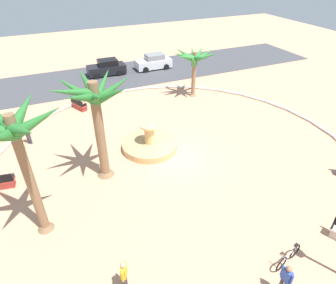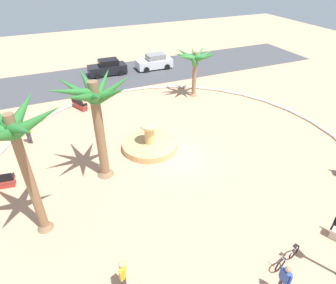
# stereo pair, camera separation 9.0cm
# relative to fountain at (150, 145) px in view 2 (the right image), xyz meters

# --- Properties ---
(ground_plane) EXTENTS (80.00, 80.00, 0.00)m
(ground_plane) POSITION_rel_fountain_xyz_m (1.16, -1.73, -0.28)
(ground_plane) COLOR tan
(plaza_curb) EXTENTS (23.53, 23.53, 0.20)m
(plaza_curb) POSITION_rel_fountain_xyz_m (1.16, -1.73, -0.18)
(plaza_curb) COLOR silver
(plaza_curb) RESTS_ON ground
(street_asphalt) EXTENTS (48.00, 8.00, 0.03)m
(street_asphalt) POSITION_rel_fountain_xyz_m (1.16, 14.44, -0.27)
(street_asphalt) COLOR #424247
(street_asphalt) RESTS_ON ground
(fountain) EXTENTS (3.71, 3.71, 1.84)m
(fountain) POSITION_rel_fountain_xyz_m (0.00, 0.00, 0.00)
(fountain) COLOR tan
(fountain) RESTS_ON ground
(palm_tree_near_fountain) EXTENTS (3.95, 3.84, 4.31)m
(palm_tree_near_fountain) POSITION_rel_fountain_xyz_m (6.73, 6.48, 3.13)
(palm_tree_near_fountain) COLOR #8E6B4C
(palm_tree_near_fountain) RESTS_ON ground
(palm_tree_by_curb) EXTENTS (4.03, 3.94, 6.49)m
(palm_tree_by_curb) POSITION_rel_fountain_xyz_m (-7.08, -4.42, 4.70)
(palm_tree_by_curb) COLOR brown
(palm_tree_by_curb) RESTS_ON ground
(palm_tree_mid_plaza) EXTENTS (4.36, 4.42, 6.15)m
(palm_tree_mid_plaza) POSITION_rel_fountain_xyz_m (-3.47, -1.57, 4.28)
(palm_tree_mid_plaza) COLOR brown
(palm_tree_mid_plaza) RESTS_ON ground
(bench_west) EXTENTS (1.65, 0.71, 1.00)m
(bench_west) POSITION_rel_fountain_xyz_m (-9.14, -0.33, 0.06)
(bench_west) COLOR #B73D33
(bench_west) RESTS_ON ground
(bench_north) EXTENTS (1.13, 1.66, 1.00)m
(bench_north) POSITION_rel_fountain_xyz_m (-3.36, 7.94, 0.06)
(bench_north) COLOR #B73D33
(bench_north) RESTS_ON ground
(bicycle_red_frame) EXTENTS (1.68, 0.56, 0.94)m
(bicycle_red_frame) POSITION_rel_fountain_xyz_m (2.25, -10.59, 0.10)
(bicycle_red_frame) COLOR black
(bicycle_red_frame) RESTS_ON ground
(person_cyclist_helmet) EXTENTS (0.23, 0.53, 1.69)m
(person_cyclist_helmet) POSITION_rel_fountain_xyz_m (1.07, -11.52, 0.66)
(person_cyclist_helmet) COLOR #33333D
(person_cyclist_helmet) RESTS_ON ground
(person_cyclist_photo) EXTENTS (0.48, 0.34, 1.65)m
(person_cyclist_photo) POSITION_rel_fountain_xyz_m (-7.43, 3.91, 0.64)
(person_cyclist_photo) COLOR #33333D
(person_cyclist_photo) RESTS_ON ground
(person_pedestrian_stroll) EXTENTS (0.33, 0.48, 1.66)m
(person_pedestrian_stroll) POSITION_rel_fountain_xyz_m (-4.42, -8.89, 0.65)
(person_pedestrian_stroll) COLOR #33333D
(person_pedestrian_stroll) RESTS_ON ground
(parked_car_leftmost) EXTENTS (4.02, 1.96, 1.67)m
(parked_car_leftmost) POSITION_rel_fountain_xyz_m (0.82, 15.07, 0.49)
(parked_car_leftmost) COLOR black
(parked_car_leftmost) RESTS_ON ground
(parked_car_second) EXTENTS (4.00, 1.92, 1.67)m
(parked_car_second) POSITION_rel_fountain_xyz_m (6.14, 14.84, 0.49)
(parked_car_second) COLOR silver
(parked_car_second) RESTS_ON ground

